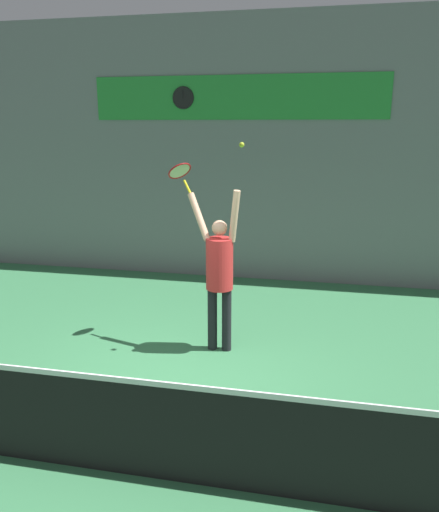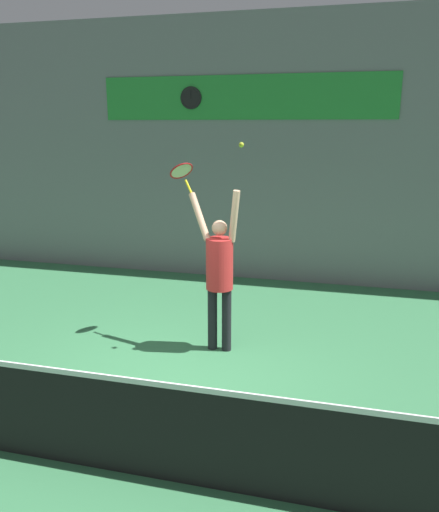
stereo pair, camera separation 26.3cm
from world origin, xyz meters
TOP-DOWN VIEW (x-y plane):
  - ground_plane at (0.00, 0.00)m, footprint 18.00×18.00m
  - back_wall at (0.00, 4.87)m, footprint 18.00×0.10m
  - sponsor_banner at (0.00, 4.81)m, footprint 5.55×0.02m
  - scoreboard_clock at (-1.02, 4.79)m, footprint 0.42×0.04m
  - court_net at (0.00, -1.22)m, footprint 8.28×0.07m
  - tennis_player at (0.38, 1.46)m, footprint 0.81×0.47m
  - tennis_racket at (-0.25, 1.85)m, footprint 0.43×0.43m
  - tennis_ball at (0.67, 1.42)m, footprint 0.07×0.07m

SIDE VIEW (x-z plane):
  - ground_plane at x=0.00m, z-range 0.00..0.00m
  - court_net at x=0.00m, z-range -0.03..1.03m
  - tennis_player at x=0.38m, z-range 0.03..2.25m
  - tennis_racket at x=-0.25m, z-range 2.18..2.60m
  - back_wall at x=0.00m, z-range 0.00..5.00m
  - tennis_ball at x=0.67m, z-range 2.75..2.81m
  - sponsor_banner at x=0.00m, z-range 3.11..3.91m
  - scoreboard_clock at x=-1.02m, z-range 3.30..3.72m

